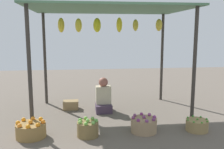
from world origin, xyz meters
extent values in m
plane|color=#63594E|center=(0.00, 0.00, 0.00)|extent=(14.00, 14.00, 0.00)
cylinder|color=#38332D|center=(-1.50, -0.97, 1.13)|extent=(0.07, 0.07, 2.25)
cylinder|color=#38332D|center=(1.50, -0.97, 1.13)|extent=(0.07, 0.07, 2.25)
cylinder|color=#38332D|center=(-1.50, 0.97, 1.13)|extent=(0.07, 0.07, 2.25)
cylinder|color=#38332D|center=(1.50, 0.97, 1.13)|extent=(0.07, 0.07, 2.25)
cube|color=#4C7755|center=(0.00, 0.00, 2.27)|extent=(3.31, 2.24, 0.04)
ellipsoid|color=yellow|center=(-1.03, 0.31, 1.94)|extent=(0.14, 0.14, 0.32)
ellipsoid|color=yellow|center=(-0.65, 0.37, 1.94)|extent=(0.15, 0.15, 0.31)
ellipsoid|color=yellow|center=(-0.25, 0.19, 1.94)|extent=(0.17, 0.17, 0.31)
ellipsoid|color=yellow|center=(0.21, -0.07, 1.94)|extent=(0.12, 0.12, 0.31)
ellipsoid|color=gold|center=(0.60, 0.11, 1.94)|extent=(0.12, 0.12, 0.26)
ellipsoid|color=yellow|center=(1.08, -0.06, 1.94)|extent=(0.14, 0.14, 0.26)
cube|color=#423246|center=(-0.12, 0.09, 0.09)|extent=(0.36, 0.44, 0.18)
cube|color=#C1B695|center=(-0.12, 0.14, 0.38)|extent=(0.34, 0.22, 0.40)
sphere|color=#98594B|center=(-0.12, 0.14, 0.67)|extent=(0.21, 0.21, 0.21)
cylinder|color=olive|center=(-1.49, -1.19, 0.12)|extent=(0.51, 0.51, 0.24)
sphere|color=orange|center=(-1.49, -1.19, 0.27)|extent=(0.08, 0.08, 0.08)
sphere|color=orange|center=(-1.28, -1.19, 0.27)|extent=(0.08, 0.08, 0.08)
sphere|color=orange|center=(-1.34, -1.05, 0.27)|extent=(0.08, 0.08, 0.08)
sphere|color=orange|center=(-1.49, -0.99, 0.27)|extent=(0.08, 0.08, 0.08)
sphere|color=orange|center=(-1.63, -1.05, 0.27)|extent=(0.08, 0.08, 0.08)
sphere|color=orange|center=(-1.69, -1.19, 0.27)|extent=(0.08, 0.08, 0.08)
sphere|color=orange|center=(-1.63, -1.34, 0.27)|extent=(0.08, 0.08, 0.08)
sphere|color=orange|center=(-1.49, -1.40, 0.27)|extent=(0.08, 0.08, 0.08)
sphere|color=orange|center=(-1.34, -1.34, 0.27)|extent=(0.08, 0.08, 0.08)
cylinder|color=brown|center=(-0.52, -1.27, 0.13)|extent=(0.37, 0.37, 0.26)
sphere|color=#72BA4F|center=(-0.52, -1.27, 0.28)|extent=(0.07, 0.07, 0.07)
sphere|color=#65AB4B|center=(-0.37, -1.27, 0.28)|extent=(0.07, 0.07, 0.07)
sphere|color=#72AA4B|center=(-0.43, -1.16, 0.28)|extent=(0.07, 0.07, 0.07)
sphere|color=#6EB43D|center=(-0.55, -1.13, 0.28)|extent=(0.07, 0.07, 0.07)
sphere|color=#64B03D|center=(-0.65, -1.21, 0.28)|extent=(0.07, 0.07, 0.07)
sphere|color=#74A846|center=(-0.65, -1.34, 0.28)|extent=(0.07, 0.07, 0.07)
sphere|color=#6AAE3D|center=(-0.55, -1.41, 0.28)|extent=(0.07, 0.07, 0.07)
sphere|color=#71B24E|center=(-0.43, -1.39, 0.28)|extent=(0.07, 0.07, 0.07)
cylinder|color=#9D815F|center=(0.49, -1.20, 0.13)|extent=(0.47, 0.47, 0.25)
sphere|color=#7B3971|center=(0.49, -1.20, 0.28)|extent=(0.06, 0.06, 0.06)
sphere|color=#7F3677|center=(0.69, -1.20, 0.27)|extent=(0.06, 0.06, 0.06)
sphere|color=#813679|center=(0.63, -1.06, 0.27)|extent=(0.06, 0.06, 0.06)
sphere|color=#803170|center=(0.49, -1.01, 0.27)|extent=(0.06, 0.06, 0.06)
sphere|color=#784168|center=(0.36, -1.06, 0.27)|extent=(0.06, 0.06, 0.06)
sphere|color=#7A396A|center=(0.30, -1.20, 0.27)|extent=(0.06, 0.06, 0.06)
sphere|color=#7A2F71|center=(0.36, -1.34, 0.27)|extent=(0.06, 0.06, 0.06)
sphere|color=#7A3E76|center=(0.49, -1.40, 0.27)|extent=(0.06, 0.06, 0.06)
sphere|color=#793B71|center=(0.63, -1.34, 0.27)|extent=(0.06, 0.06, 0.06)
cylinder|color=#947C4C|center=(1.48, -1.26, 0.10)|extent=(0.40, 0.40, 0.20)
sphere|color=#3D8C2A|center=(1.48, -1.26, 0.22)|extent=(0.04, 0.04, 0.04)
sphere|color=#358F2C|center=(1.66, -1.26, 0.21)|extent=(0.04, 0.04, 0.04)
sphere|color=#2F802A|center=(1.60, -1.13, 0.21)|extent=(0.04, 0.04, 0.04)
sphere|color=green|center=(1.48, -1.08, 0.21)|extent=(0.04, 0.04, 0.04)
sphere|color=#348123|center=(1.35, -1.13, 0.21)|extent=(0.04, 0.04, 0.04)
sphere|color=#3F852F|center=(1.30, -1.26, 0.21)|extent=(0.04, 0.04, 0.04)
sphere|color=#3B8B2C|center=(1.35, -1.39, 0.21)|extent=(0.04, 0.04, 0.04)
sphere|color=#3E8427|center=(1.48, -1.44, 0.21)|extent=(0.04, 0.04, 0.04)
sphere|color=#3C8024|center=(1.60, -1.39, 0.21)|extent=(0.04, 0.04, 0.04)
cube|color=olive|center=(-0.87, 0.37, 0.10)|extent=(0.35, 0.25, 0.20)
camera|label=1|loc=(-0.61, -5.46, 1.77)|focal=40.66mm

